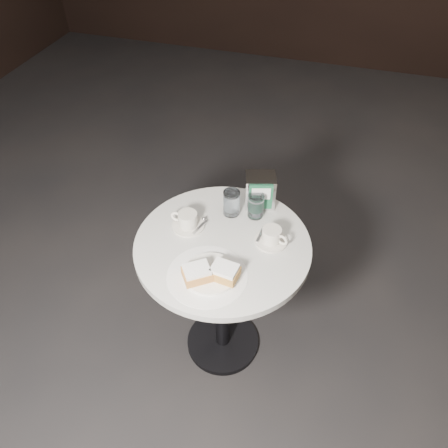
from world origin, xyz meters
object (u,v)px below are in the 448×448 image
coffee_cup_left (188,221)px  napkin_dispenser (260,190)px  coffee_cup_right (272,237)px  cafe_table (223,275)px  beignet_plate (211,273)px  water_glass_right (256,206)px  water_glass_left (231,203)px

coffee_cup_left → napkin_dispenser: napkin_dispenser is taller
coffee_cup_right → coffee_cup_left: bearing=-158.5°
coffee_cup_right → napkin_dispenser: bearing=134.9°
cafe_table → coffee_cup_right: size_ratio=4.50×
beignet_plate → water_glass_right: water_glass_right is taller
beignet_plate → water_glass_left: water_glass_left is taller
water_glass_left → napkin_dispenser: 0.14m
coffee_cup_right → water_glass_right: (-0.10, 0.13, 0.02)m
water_glass_right → napkin_dispenser: napkin_dispenser is taller
coffee_cup_left → napkin_dispenser: (0.25, 0.22, 0.04)m
cafe_table → water_glass_right: bearing=66.2°
beignet_plate → coffee_cup_left: size_ratio=1.72×
beignet_plate → water_glass_left: bearing=94.0°
water_glass_right → napkin_dispenser: (-0.00, 0.08, 0.02)m
coffee_cup_right → water_glass_right: size_ratio=1.54×
coffee_cup_left → water_glass_right: (0.25, 0.14, 0.02)m
cafe_table → coffee_cup_left: coffee_cup_left is taller
coffee_cup_left → coffee_cup_right: coffee_cup_left is taller
coffee_cup_right → napkin_dispenser: napkin_dispenser is taller
water_glass_right → napkin_dispenser: 0.08m
cafe_table → coffee_cup_left: 0.28m
coffee_cup_left → water_glass_right: water_glass_right is taller
beignet_plate → water_glass_right: size_ratio=2.32×
beignet_plate → coffee_cup_right: 0.30m
coffee_cup_left → napkin_dispenser: 0.33m
coffee_cup_left → napkin_dispenser: bearing=44.4°
cafe_table → water_glass_left: size_ratio=6.59×
coffee_cup_left → water_glass_right: bearing=32.3°
coffee_cup_right → beignet_plate: bearing=-106.2°
water_glass_right → napkin_dispenser: size_ratio=0.73×
beignet_plate → water_glass_right: (0.08, 0.37, 0.03)m
napkin_dispenser → coffee_cup_left: bearing=-154.2°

